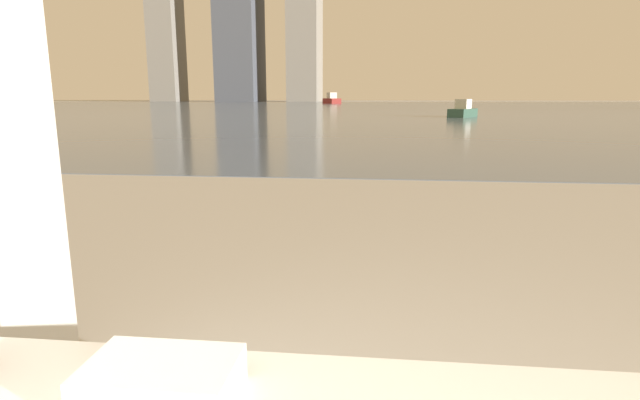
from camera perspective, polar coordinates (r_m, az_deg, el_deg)
towel_stack at (r=1.07m, az=-17.63°, el=-19.11°), size 0.29×0.19×0.08m
harbor_water at (r=62.04m, az=6.23°, el=10.61°), size 180.00×110.00×0.01m
harbor_boat_0 at (r=84.55m, az=1.35°, el=11.39°), size 3.48×5.07×1.80m
harbor_boat_2 at (r=29.94m, az=16.02°, el=9.78°), size 2.03×2.81×1.01m
harbor_boat_3 at (r=55.37m, az=-32.43°, el=9.36°), size 2.63×4.66×1.66m
skyline_tower_0 at (r=129.32m, az=-17.30°, el=19.31°), size 6.35×8.39×38.63m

